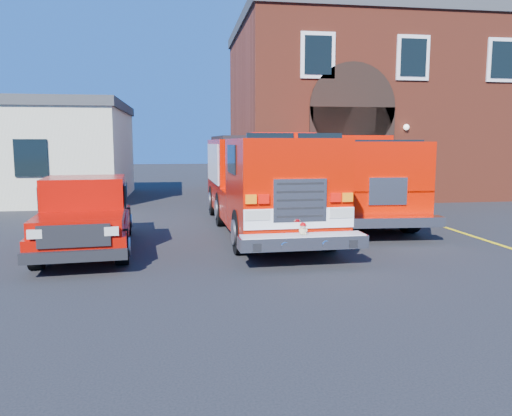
{
  "coord_description": "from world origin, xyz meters",
  "views": [
    {
      "loc": [
        -1.44,
        -10.8,
        2.59
      ],
      "look_at": [
        0.0,
        -1.2,
        1.3
      ],
      "focal_mm": 35.0,
      "sensor_mm": 36.0,
      "label": 1
    }
  ],
  "objects": [
    {
      "name": "parking_stripe_near",
      "position": [
        6.5,
        1.0,
        0.0
      ],
      "size": [
        0.12,
        3.0,
        0.01
      ],
      "primitive_type": "cube",
      "color": "yellow",
      "rests_on": "ground"
    },
    {
      "name": "parking_stripe_far",
      "position": [
        6.5,
        7.0,
        0.0
      ],
      "size": [
        0.12,
        3.0,
        0.01
      ],
      "primitive_type": "cube",
      "color": "yellow",
      "rests_on": "ground"
    },
    {
      "name": "pickup_truck",
      "position": [
        -3.7,
        1.53,
        0.84
      ],
      "size": [
        2.38,
        5.57,
        1.78
      ],
      "color": "black",
      "rests_on": "ground"
    },
    {
      "name": "ground",
      "position": [
        0.0,
        0.0,
        0.0
      ],
      "size": [
        100.0,
        100.0,
        0.0
      ],
      "primitive_type": "plane",
      "color": "black",
      "rests_on": "ground"
    },
    {
      "name": "fire_engine",
      "position": [
        0.86,
        3.57,
        1.45
      ],
      "size": [
        2.82,
        9.19,
        2.81
      ],
      "color": "black",
      "rests_on": "ground"
    },
    {
      "name": "secondary_truck",
      "position": [
        4.06,
        5.56,
        1.53
      ],
      "size": [
        3.11,
        8.76,
        2.8
      ],
      "color": "black",
      "rests_on": "ground"
    },
    {
      "name": "side_building",
      "position": [
        -9.0,
        13.0,
        2.2
      ],
      "size": [
        10.2,
        8.2,
        4.35
      ],
      "color": "beige",
      "rests_on": "ground"
    },
    {
      "name": "fire_station",
      "position": [
        8.99,
        13.98,
        4.25
      ],
      "size": [
        15.2,
        10.2,
        8.45
      ],
      "color": "maroon",
      "rests_on": "ground"
    },
    {
      "name": "parking_stripe_mid",
      "position": [
        6.5,
        4.0,
        0.0
      ],
      "size": [
        0.12,
        3.0,
        0.01
      ],
      "primitive_type": "cube",
      "color": "yellow",
      "rests_on": "ground"
    }
  ]
}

